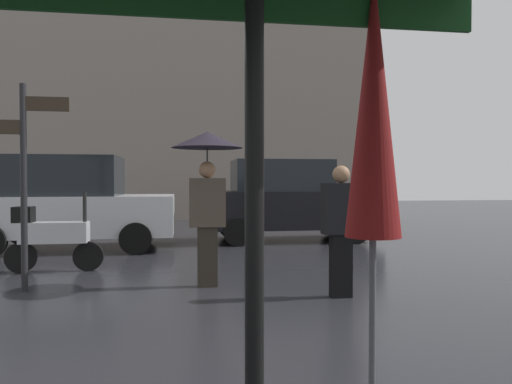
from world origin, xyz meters
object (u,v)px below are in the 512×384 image
at_px(folded_patio_umbrella_near, 373,136).
at_px(street_signpost, 24,165).
at_px(parked_car_left, 287,200).
at_px(pedestrian_with_umbrella, 207,168).
at_px(parked_car_right, 71,203).
at_px(parked_scooter, 51,236).
at_px(pedestrian_with_bag, 342,223).

relative_size(folded_patio_umbrella_near, street_signpost, 0.95).
height_order(folded_patio_umbrella_near, parked_car_left, folded_patio_umbrella_near).
relative_size(pedestrian_with_umbrella, parked_car_left, 0.51).
relative_size(folded_patio_umbrella_near, parked_car_left, 0.61).
bearing_deg(street_signpost, parked_car_right, 94.08).
bearing_deg(parked_car_right, parked_scooter, 88.62).
distance_m(pedestrian_with_bag, parked_car_right, 6.32).
relative_size(pedestrian_with_bag, parked_car_right, 0.40).
bearing_deg(street_signpost, folded_patio_umbrella_near, -54.15).
bearing_deg(folded_patio_umbrella_near, pedestrian_with_bag, 73.91).
distance_m(parked_scooter, parked_car_right, 2.58).
bearing_deg(pedestrian_with_umbrella, pedestrian_with_bag, 52.03).
bearing_deg(parked_car_right, pedestrian_with_umbrella, 116.16).
distance_m(pedestrian_with_umbrella, street_signpost, 2.31).
height_order(parked_car_right, street_signpost, street_signpost).
relative_size(pedestrian_with_bag, street_signpost, 0.60).
bearing_deg(folded_patio_umbrella_near, parked_scooter, 118.80).
xyz_separation_m(pedestrian_with_umbrella, parked_car_right, (-2.58, 3.93, -0.62)).
relative_size(pedestrian_with_bag, parked_scooter, 1.09).
relative_size(pedestrian_with_bag, parked_car_left, 0.39).
bearing_deg(parked_scooter, pedestrian_with_umbrella, -22.05).
relative_size(pedestrian_with_umbrella, street_signpost, 0.78).
bearing_deg(parked_car_left, street_signpost, 60.59).
height_order(pedestrian_with_bag, parked_scooter, pedestrian_with_bag).
distance_m(folded_patio_umbrella_near, street_signpost, 5.05).
relative_size(parked_scooter, parked_car_left, 0.36).
distance_m(pedestrian_with_bag, parked_scooter, 4.50).
distance_m(pedestrian_with_bag, parked_car_left, 5.57).
bearing_deg(pedestrian_with_umbrella, parked_car_right, -157.07).
xyz_separation_m(pedestrian_with_umbrella, parked_scooter, (-2.32, 1.39, -1.02)).
height_order(pedestrian_with_bag, street_signpost, street_signpost).
height_order(pedestrian_with_umbrella, parked_car_right, pedestrian_with_umbrella).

